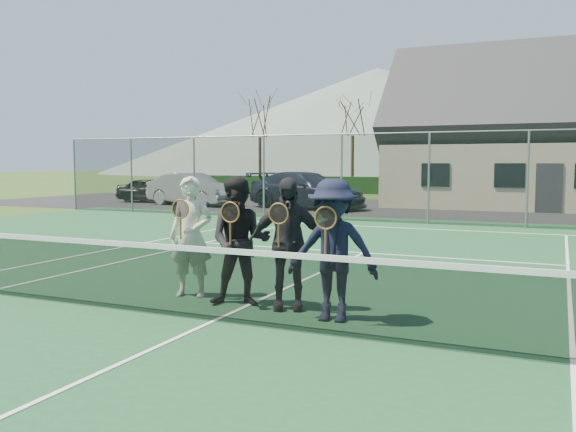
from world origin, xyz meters
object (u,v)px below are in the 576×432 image
at_px(car_b, 192,189).
at_px(car_c, 306,190).
at_px(clubhouse, 565,119).
at_px(player_c, 287,244).
at_px(tennis_net, 213,281).
at_px(player_d, 333,250).
at_px(car_a, 152,190).
at_px(player_a, 191,236).
at_px(player_b, 240,242).

xyz_separation_m(car_b, car_c, (5.76, 0.25, 0.05)).
relative_size(clubhouse, player_c, 8.67).
distance_m(tennis_net, player_d, 1.56).
xyz_separation_m(car_c, tennis_net, (6.27, -18.24, -0.27)).
relative_size(car_a, tennis_net, 0.32).
bearing_deg(player_d, car_b, 127.67).
xyz_separation_m(tennis_net, player_a, (-1.07, 1.15, 0.38)).
relative_size(car_c, player_c, 3.11).
bearing_deg(player_a, car_b, 123.04).
relative_size(clubhouse, player_a, 8.67).
xyz_separation_m(car_b, player_d, (13.38, -17.33, 0.15)).
relative_size(car_b, tennis_net, 0.40).
bearing_deg(tennis_net, player_c, 60.38).
bearing_deg(car_a, player_c, -141.91).
distance_m(car_c, player_d, 19.16).
bearing_deg(tennis_net, clubhouse, 80.54).
distance_m(car_b, clubhouse, 17.42).
height_order(tennis_net, clubhouse, clubhouse).
height_order(clubhouse, player_a, clubhouse).
bearing_deg(player_a, clubhouse, 77.49).
relative_size(car_b, player_c, 2.59).
distance_m(car_a, car_c, 8.81).
xyz_separation_m(car_a, clubhouse, (19.05, 5.06, 3.36)).
bearing_deg(player_c, player_a, 174.85).
height_order(tennis_net, player_d, player_d).
xyz_separation_m(clubhouse, player_d, (-2.65, -23.33, -3.07)).
height_order(car_c, player_d, player_d).
bearing_deg(player_b, player_c, 5.66).
bearing_deg(player_a, car_a, 128.17).
relative_size(player_b, player_c, 1.00).
relative_size(car_c, player_b, 3.11).
bearing_deg(player_c, clubhouse, 81.51).
relative_size(car_c, player_a, 3.11).
bearing_deg(car_a, clubhouse, -78.08).
bearing_deg(car_a, player_b, -143.29).
bearing_deg(player_c, car_a, 131.05).
distance_m(car_a, player_c, 23.78).
bearing_deg(player_d, player_a, 168.79).
relative_size(player_a, player_b, 1.00).
relative_size(tennis_net, clubhouse, 0.75).
bearing_deg(player_a, player_d, -11.21).
height_order(tennis_net, player_b, player_b).
height_order(car_b, player_b, player_b).
distance_m(player_a, player_c, 1.64).
bearing_deg(player_c, tennis_net, -119.62).
distance_m(car_a, player_b, 23.39).
relative_size(car_a, clubhouse, 0.24).
relative_size(car_a, player_d, 2.05).
relative_size(tennis_net, player_b, 6.49).
height_order(car_a, car_b, car_b).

